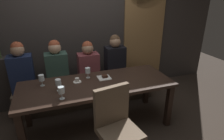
# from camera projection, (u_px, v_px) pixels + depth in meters

# --- Properties ---
(ground) EXTENTS (9.00, 9.00, 0.00)m
(ground) POSITION_uv_depth(u_px,v_px,m) (98.00, 125.00, 3.01)
(ground) COLOR #382D26
(back_wall_tiled) EXTENTS (6.00, 0.12, 3.00)m
(back_wall_tiled) POSITION_uv_depth(u_px,v_px,m) (79.00, 19.00, 3.50)
(back_wall_tiled) COLOR #383330
(back_wall_tiled) RESTS_ON ground
(arched_door) EXTENTS (0.90, 0.05, 2.55)m
(arched_door) POSITION_uv_depth(u_px,v_px,m) (144.00, 23.00, 3.90)
(arched_door) COLOR olive
(arched_door) RESTS_ON ground
(dining_table) EXTENTS (2.20, 0.84, 0.74)m
(dining_table) POSITION_uv_depth(u_px,v_px,m) (97.00, 88.00, 2.76)
(dining_table) COLOR black
(dining_table) RESTS_ON ground
(banquette_bench) EXTENTS (2.50, 0.44, 0.45)m
(banquette_bench) POSITION_uv_depth(u_px,v_px,m) (88.00, 92.00, 3.53)
(banquette_bench) COLOR #40352A
(banquette_bench) RESTS_ON ground
(chair_near_side) EXTENTS (0.51, 0.51, 0.98)m
(chair_near_side) POSITION_uv_depth(u_px,v_px,m) (116.00, 123.00, 2.17)
(chair_near_side) COLOR #302119
(chair_near_side) RESTS_ON ground
(diner_redhead) EXTENTS (0.36, 0.24, 0.83)m
(diner_redhead) POSITION_uv_depth(u_px,v_px,m) (21.00, 69.00, 2.97)
(diner_redhead) COLOR #192342
(diner_redhead) RESTS_ON banquette_bench
(diner_bearded) EXTENTS (0.36, 0.24, 0.81)m
(diner_bearded) POSITION_uv_depth(u_px,v_px,m) (57.00, 65.00, 3.14)
(diner_bearded) COLOR #2D473D
(diner_bearded) RESTS_ON banquette_bench
(diner_far_end) EXTENTS (0.36, 0.24, 0.74)m
(diner_far_end) POSITION_uv_depth(u_px,v_px,m) (88.00, 63.00, 3.32)
(diner_far_end) COLOR brown
(diner_far_end) RESTS_ON banquette_bench
(diner_near_end) EXTENTS (0.36, 0.24, 0.81)m
(diner_near_end) POSITION_uv_depth(u_px,v_px,m) (115.00, 58.00, 3.49)
(diner_near_end) COLOR black
(diner_near_end) RESTS_ON banquette_bench
(wine_glass_far_right) EXTENTS (0.08, 0.08, 0.16)m
(wine_glass_far_right) POSITION_uv_depth(u_px,v_px,m) (41.00, 78.00, 2.61)
(wine_glass_far_right) COLOR silver
(wine_glass_far_right) RESTS_ON dining_table
(wine_glass_center_back) EXTENTS (0.08, 0.08, 0.16)m
(wine_glass_center_back) POSITION_uv_depth(u_px,v_px,m) (88.00, 71.00, 2.85)
(wine_glass_center_back) COLOR silver
(wine_glass_center_back) RESTS_ON dining_table
(wine_glass_end_left) EXTENTS (0.08, 0.08, 0.16)m
(wine_glass_end_left) POSITION_uv_depth(u_px,v_px,m) (58.00, 83.00, 2.47)
(wine_glass_end_left) COLOR silver
(wine_glass_end_left) RESTS_ON dining_table
(wine_glass_far_left) EXTENTS (0.08, 0.08, 0.16)m
(wine_glass_far_left) POSITION_uv_depth(u_px,v_px,m) (61.00, 91.00, 2.28)
(wine_glass_far_left) COLOR silver
(wine_glass_far_left) RESTS_ON dining_table
(espresso_cup) EXTENTS (0.12, 0.12, 0.06)m
(espresso_cup) POSITION_uv_depth(u_px,v_px,m) (77.00, 80.00, 2.75)
(espresso_cup) COLOR white
(espresso_cup) RESTS_ON dining_table
(dessert_plate) EXTENTS (0.19, 0.19, 0.05)m
(dessert_plate) POSITION_uv_depth(u_px,v_px,m) (104.00, 77.00, 2.88)
(dessert_plate) COLOR white
(dessert_plate) RESTS_ON dining_table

